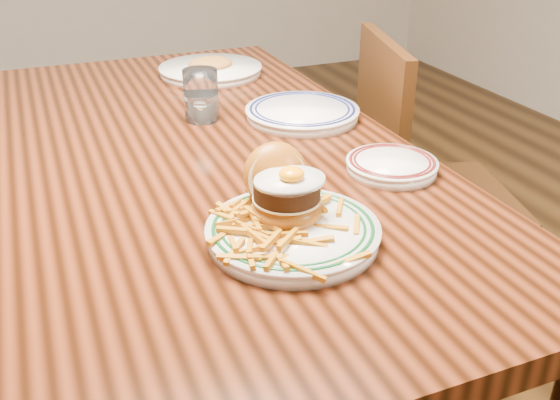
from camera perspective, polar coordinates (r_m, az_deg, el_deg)
name	(u,v)px	position (r m, az deg, el deg)	size (l,w,h in m)	color
table	(205,183)	(1.40, -6.88, 1.57)	(0.85, 1.60, 0.75)	black
chair_right	(416,185)	(1.82, 12.32, 1.31)	(0.52, 0.52, 0.90)	#3E1F0C
main_plate	(290,216)	(0.99, 0.91, -1.46)	(0.28, 0.29, 0.13)	white
side_plate	(392,165)	(1.24, 10.18, 3.20)	(0.18, 0.18, 0.03)	white
rear_plate	(302,112)	(1.51, 2.04, 8.03)	(0.27, 0.27, 0.03)	white
water_glass	(201,98)	(1.50, -7.21, 9.22)	(0.08, 0.08, 0.12)	white
far_plate	(211,69)	(1.87, -6.37, 11.78)	(0.30, 0.30, 0.05)	white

